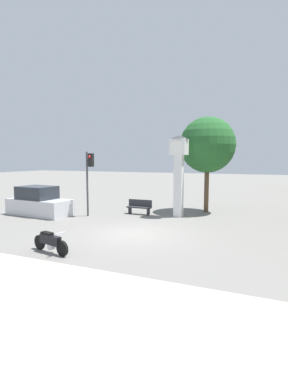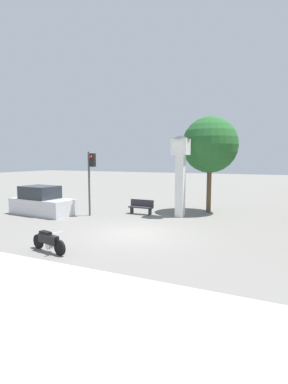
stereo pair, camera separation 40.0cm
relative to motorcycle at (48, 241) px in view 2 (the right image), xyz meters
The scene contains 7 objects.
ground_plane 4.15m from the motorcycle, 66.26° to the left, with size 120.00×120.00×0.00m, color slate.
motorcycle is the anchor object (origin of this frame).
clock_tower 9.47m from the motorcycle, 75.32° to the left, with size 1.14×1.14×4.89m.
traffic_light 7.57m from the motorcycle, 112.12° to the left, with size 0.50×0.35×3.93m.
street_tree 12.25m from the motorcycle, 72.37° to the left, with size 3.61×3.61×6.21m.
bench 8.52m from the motorcycle, 91.38° to the left, with size 1.60×0.44×0.92m.
parked_car 8.28m from the motorcycle, 135.44° to the left, with size 4.33×2.13×1.80m.
Camera 2 is at (6.27, -12.21, 3.50)m, focal length 28.00 mm.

